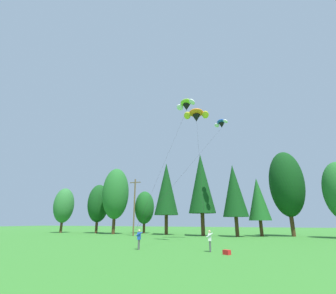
% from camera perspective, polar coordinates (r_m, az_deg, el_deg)
% --- Properties ---
extents(treeline_tree_a, '(4.45, 4.45, 9.82)m').
position_cam_1_polar(treeline_tree_a, '(62.29, -23.21, -12.45)').
color(treeline_tree_a, '#472D19').
rests_on(treeline_tree_a, ground_plane).
extents(treeline_tree_b, '(4.58, 4.58, 10.31)m').
position_cam_1_polar(treeline_tree_b, '(57.32, -15.99, -12.56)').
color(treeline_tree_b, '#472D19').
rests_on(treeline_tree_b, ground_plane).
extents(treeline_tree_c, '(5.36, 5.36, 13.19)m').
position_cam_1_polar(treeline_tree_c, '(52.64, -12.17, -10.57)').
color(treeline_tree_c, '#472D19').
rests_on(treeline_tree_c, ground_plane).
extents(treeline_tree_d, '(4.18, 4.18, 8.81)m').
position_cam_1_polar(treeline_tree_d, '(55.16, -5.53, -13.92)').
color(treeline_tree_d, '#472D19').
rests_on(treeline_tree_d, ground_plane).
extents(treeline_tree_e, '(4.65, 4.65, 13.86)m').
position_cam_1_polar(treeline_tree_e, '(49.40, -0.39, -9.73)').
color(treeline_tree_e, '#472D19').
rests_on(treeline_tree_e, ground_plane).
extents(treeline_tree_f, '(4.82, 4.82, 14.62)m').
position_cam_1_polar(treeline_tree_f, '(45.57, 7.77, -8.35)').
color(treeline_tree_f, '#472D19').
rests_on(treeline_tree_f, ground_plane).
extents(treeline_tree_g, '(4.25, 4.25, 12.06)m').
position_cam_1_polar(treeline_tree_g, '(44.20, 15.18, -9.76)').
color(treeline_tree_g, '#472D19').
rests_on(treeline_tree_g, ground_plane).
extents(treeline_tree_h, '(3.77, 3.77, 9.85)m').
position_cam_1_polar(treeline_tree_h, '(46.34, 20.35, -11.34)').
color(treeline_tree_h, '#472D19').
rests_on(treeline_tree_h, ground_plane).
extents(treeline_tree_i, '(5.71, 5.71, 14.50)m').
position_cam_1_polar(treeline_tree_i, '(48.12, 26.00, -7.71)').
color(treeline_tree_i, '#472D19').
rests_on(treeline_tree_i, ground_plane).
extents(utility_pole, '(2.20, 0.26, 9.90)m').
position_cam_1_polar(utility_pole, '(45.41, -7.89, -13.33)').
color(utility_pole, brown).
rests_on(utility_pole, ground_plane).
extents(kite_flyer_near, '(0.65, 0.67, 1.69)m').
position_cam_1_polar(kite_flyer_near, '(23.45, -6.80, -20.33)').
color(kite_flyer_near, '#4C4C51').
rests_on(kite_flyer_near, ground_plane).
extents(kite_flyer_mid, '(0.61, 0.64, 1.69)m').
position_cam_1_polar(kite_flyer_mid, '(21.85, 9.76, -20.46)').
color(kite_flyer_mid, '#4C4C51').
rests_on(kite_flyer_mid, ground_plane).
extents(parafoil_kite_high_blue_white, '(7.22, 19.17, 17.29)m').
position_cam_1_polar(parafoil_kite_high_blue_white, '(42.04, 12.36, 5.43)').
color(parafoil_kite_high_blue_white, blue).
extents(parafoil_kite_mid_orange, '(5.24, 12.81, 17.17)m').
position_cam_1_polar(parafoil_kite_mid_orange, '(37.29, 6.64, 7.42)').
color(parafoil_kite_mid_orange, orange).
extents(parafoil_kite_far_lime_white, '(4.35, 8.65, 16.46)m').
position_cam_1_polar(parafoil_kite_far_lime_white, '(32.99, 4.24, 9.83)').
color(parafoil_kite_far_lime_white, '#93D633').
extents(picnic_cooler, '(0.63, 0.57, 0.34)m').
position_cam_1_polar(picnic_cooler, '(20.41, 13.59, -22.84)').
color(picnic_cooler, red).
rests_on(picnic_cooler, ground_plane).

